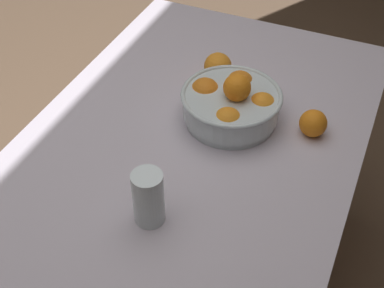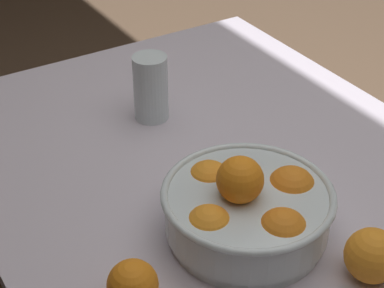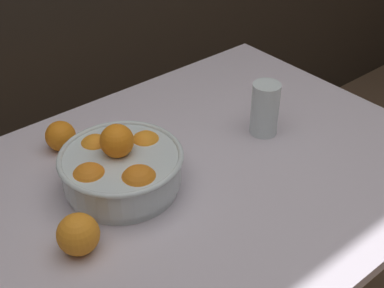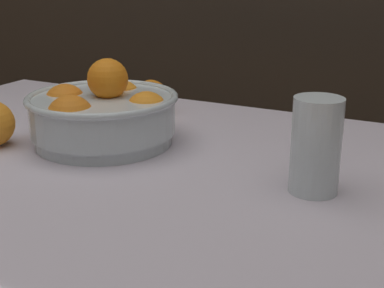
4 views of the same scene
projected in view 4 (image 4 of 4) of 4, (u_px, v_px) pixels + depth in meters
name	position (u px, v px, depth m)	size (l,w,h in m)	color
dining_table	(130.00, 208.00, 0.90)	(1.27, 0.85, 0.74)	silver
fruit_bowl	(103.00, 114.00, 0.95)	(0.27, 0.27, 0.15)	silver
juice_glass	(316.00, 150.00, 0.74)	(0.07, 0.07, 0.14)	#F4A314
orange_loose_near_bowl	(151.00, 97.00, 1.15)	(0.07, 0.07, 0.07)	orange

